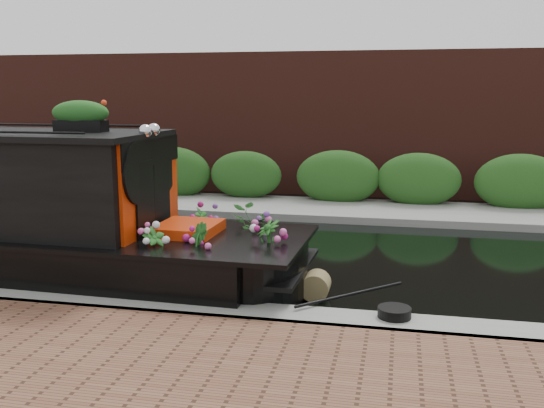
# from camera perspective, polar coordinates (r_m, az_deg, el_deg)

# --- Properties ---
(ground) EXTENTS (80.00, 80.00, 0.00)m
(ground) POSITION_cam_1_polar(r_m,az_deg,el_deg) (11.28, -8.66, -4.49)
(ground) COLOR black
(ground) RESTS_ON ground
(near_bank_coping) EXTENTS (40.00, 0.60, 0.50)m
(near_bank_coping) POSITION_cam_1_polar(r_m,az_deg,el_deg) (8.42, -16.69, -10.07)
(near_bank_coping) COLOR gray
(near_bank_coping) RESTS_ON ground
(far_bank_path) EXTENTS (40.00, 2.40, 0.34)m
(far_bank_path) POSITION_cam_1_polar(r_m,az_deg,el_deg) (15.18, -3.09, -0.50)
(far_bank_path) COLOR gray
(far_bank_path) RESTS_ON ground
(far_hedge) EXTENTS (40.00, 1.10, 2.80)m
(far_hedge) POSITION_cam_1_polar(r_m,az_deg,el_deg) (16.03, -2.25, 0.10)
(far_hedge) COLOR #24511B
(far_hedge) RESTS_ON ground
(far_brick_wall) EXTENTS (40.00, 1.00, 8.00)m
(far_brick_wall) POSITION_cam_1_polar(r_m,az_deg,el_deg) (18.04, -0.61, 1.28)
(far_brick_wall) COLOR #4B2119
(far_brick_wall) RESTS_ON ground
(rope_fender) EXTENTS (0.39, 0.38, 0.39)m
(rope_fender) POSITION_cam_1_polar(r_m,az_deg,el_deg) (8.67, 4.17, -7.67)
(rope_fender) COLOR olive
(rope_fender) RESTS_ON ground
(coiled_mooring_rope) EXTENTS (0.40, 0.40, 0.12)m
(coiled_mooring_rope) POSITION_cam_1_polar(r_m,az_deg,el_deg) (7.47, 11.44, -9.96)
(coiled_mooring_rope) COLOR black
(coiled_mooring_rope) RESTS_ON near_bank_coping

